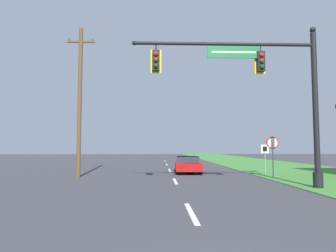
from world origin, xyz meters
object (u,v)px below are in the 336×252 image
object	(u,v)px
signal_mast	(270,89)
utility_pole_near	(80,99)
car_ahead	(188,164)
route_sign_post	(265,152)
stop_sign	(273,148)

from	to	relation	value
signal_mast	utility_pole_near	world-z (taller)	utility_pole_near
car_ahead	route_sign_post	size ratio (longest dim) A/B	2.29
route_sign_post	utility_pole_near	xyz separation A→B (m)	(-12.51, -1.59, 3.45)
car_ahead	utility_pole_near	size ratio (longest dim) A/B	0.48
signal_mast	car_ahead	xyz separation A→B (m)	(-3.00, 8.85, -4.00)
signal_mast	stop_sign	size ratio (longest dim) A/B	3.52
route_sign_post	utility_pole_near	bearing A→B (deg)	-172.74
route_sign_post	car_ahead	bearing A→B (deg)	161.92
car_ahead	stop_sign	world-z (taller)	stop_sign
stop_sign	route_sign_post	bearing A→B (deg)	80.43
stop_sign	signal_mast	bearing A→B (deg)	-111.73
signal_mast	stop_sign	xyz separation A→B (m)	(1.83, 4.60, -2.74)
car_ahead	route_sign_post	xyz separation A→B (m)	(5.26, -1.72, 0.92)
car_ahead	signal_mast	bearing A→B (deg)	-71.28
signal_mast	utility_pole_near	distance (m)	11.65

